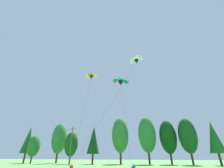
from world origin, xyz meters
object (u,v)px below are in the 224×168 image
Objects in this scene: utility_pole at (71,144)px; parafoil_kite_high_white at (136,60)px; parafoil_kite_mid_teal at (121,81)px; parafoil_kite_far_orange at (91,76)px.

parafoil_kite_high_white is (21.01, -12.49, 17.87)m from utility_pole.
parafoil_kite_high_white is at bearing -8.93° from parafoil_kite_mid_teal.
utility_pole is at bearing 149.26° from parafoil_kite_high_white.
parafoil_kite_far_orange reaches higher than utility_pole.
parafoil_kite_far_orange is at bearing -145.41° from parafoil_kite_mid_teal.
utility_pole is 30.28m from parafoil_kite_high_white.
utility_pole is at bearing 124.84° from parafoil_kite_far_orange.
parafoil_kite_mid_teal is at bearing 34.59° from parafoil_kite_far_orange.
parafoil_kite_high_white is 1.31× the size of parafoil_kite_mid_teal.
parafoil_kite_high_white is at bearing 19.02° from parafoil_kite_far_orange.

